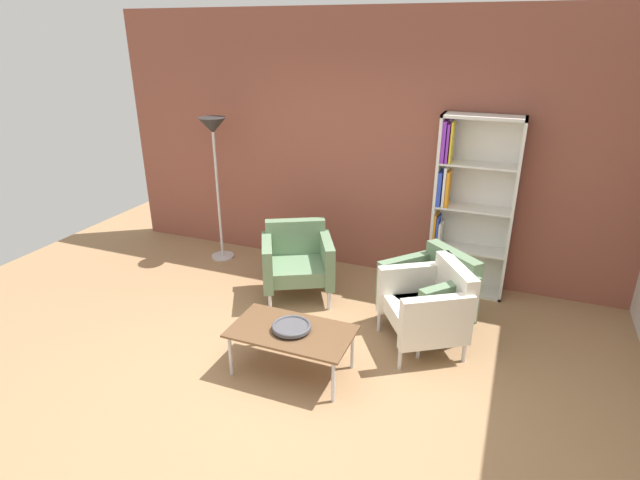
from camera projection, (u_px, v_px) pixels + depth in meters
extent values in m
plane|color=#9E7751|center=(281.00, 385.00, 4.09)|extent=(8.32, 8.32, 0.00)
cube|color=brown|center=(374.00, 147.00, 5.65)|extent=(6.40, 0.12, 2.90)
cube|color=silver|center=(436.00, 204.00, 5.38)|extent=(0.03, 0.30, 1.90)
cube|color=silver|center=(513.00, 213.00, 5.11)|extent=(0.03, 0.30, 1.90)
cube|color=silver|center=(484.00, 117.00, 4.89)|extent=(0.80, 0.30, 0.03)
cube|color=silver|center=(463.00, 288.00, 5.60)|extent=(0.80, 0.30, 0.03)
cube|color=silver|center=(475.00, 204.00, 5.37)|extent=(0.80, 0.02, 1.90)
cube|color=silver|center=(468.00, 249.00, 5.42)|extent=(0.76, 0.28, 0.02)
cube|color=silver|center=(473.00, 208.00, 5.24)|extent=(0.76, 0.28, 0.02)
cube|color=silver|center=(479.00, 165.00, 5.07)|extent=(0.76, 0.28, 0.02)
cube|color=green|center=(432.00, 270.00, 5.63)|extent=(0.02, 0.21, 0.30)
cube|color=blue|center=(435.00, 271.00, 5.62)|extent=(0.02, 0.22, 0.28)
cube|color=green|center=(438.00, 270.00, 5.61)|extent=(0.04, 0.24, 0.32)
cube|color=orange|center=(436.00, 229.00, 5.44)|extent=(0.02, 0.21, 0.36)
cube|color=blue|center=(438.00, 231.00, 5.43)|extent=(0.02, 0.20, 0.33)
cube|color=white|center=(440.00, 234.00, 5.43)|extent=(0.02, 0.20, 0.27)
cube|color=blue|center=(440.00, 188.00, 5.27)|extent=(0.04, 0.23, 0.36)
cube|color=white|center=(445.00, 186.00, 5.23)|extent=(0.03, 0.20, 0.41)
cube|color=orange|center=(448.00, 189.00, 5.22)|extent=(0.03, 0.18, 0.37)
cube|color=purple|center=(445.00, 141.00, 5.09)|extent=(0.04, 0.23, 0.41)
cube|color=purple|center=(449.00, 143.00, 5.05)|extent=(0.02, 0.17, 0.38)
cube|color=yellow|center=(452.00, 142.00, 5.04)|extent=(0.02, 0.18, 0.41)
cube|color=brown|center=(292.00, 331.00, 4.12)|extent=(1.00, 0.56, 0.02)
cylinder|color=silver|center=(230.00, 355.00, 4.15)|extent=(0.03, 0.03, 0.38)
cylinder|color=silver|center=(333.00, 381.00, 3.84)|extent=(0.03, 0.03, 0.38)
cylinder|color=silver|center=(257.00, 327.00, 4.54)|extent=(0.03, 0.03, 0.38)
cylinder|color=silver|center=(352.00, 349.00, 4.24)|extent=(0.03, 0.03, 0.38)
cylinder|color=#4C4C51|center=(292.00, 329.00, 4.11)|extent=(0.13, 0.13, 0.02)
cylinder|color=#4C4C51|center=(291.00, 327.00, 4.10)|extent=(0.32, 0.32, 0.02)
torus|color=#4C4C51|center=(291.00, 326.00, 4.10)|extent=(0.32, 0.32, 0.02)
cube|color=white|center=(424.00, 315.00, 4.50)|extent=(0.83, 0.85, 0.16)
cube|color=white|center=(455.00, 285.00, 4.44)|extent=(0.44, 0.60, 0.38)
cube|color=white|center=(410.00, 288.00, 4.73)|extent=(0.58, 0.42, 0.46)
cube|color=white|center=(436.00, 322.00, 4.17)|extent=(0.58, 0.42, 0.46)
cylinder|color=silver|center=(379.00, 320.00, 4.79)|extent=(0.04, 0.04, 0.24)
cylinder|color=silver|center=(400.00, 357.00, 4.25)|extent=(0.04, 0.04, 0.24)
cylinder|color=silver|center=(437.00, 314.00, 4.89)|extent=(0.04, 0.04, 0.24)
cylinder|color=silver|center=(464.00, 350.00, 4.34)|extent=(0.04, 0.04, 0.24)
cube|color=slate|center=(297.00, 270.00, 5.34)|extent=(0.84, 0.81, 0.16)
cube|color=slate|center=(295.00, 236.00, 5.49)|extent=(0.62, 0.41, 0.38)
cube|color=slate|center=(268.00, 262.00, 5.25)|extent=(0.38, 0.59, 0.46)
cube|color=slate|center=(327.00, 260.00, 5.31)|extent=(0.38, 0.59, 0.46)
cylinder|color=silver|center=(270.00, 302.00, 5.10)|extent=(0.04, 0.04, 0.24)
cylinder|color=silver|center=(329.00, 299.00, 5.16)|extent=(0.04, 0.04, 0.24)
cylinder|color=silver|center=(269.00, 277.00, 5.64)|extent=(0.04, 0.04, 0.24)
cylinder|color=silver|center=(323.00, 274.00, 5.70)|extent=(0.04, 0.04, 0.24)
cube|color=slate|center=(427.00, 302.00, 4.70)|extent=(0.86, 0.86, 0.16)
cube|color=slate|center=(452.00, 270.00, 4.71)|extent=(0.56, 0.51, 0.38)
cube|color=slate|center=(406.00, 279.00, 4.90)|extent=(0.48, 0.54, 0.46)
cube|color=slate|center=(449.00, 307.00, 4.40)|extent=(0.48, 0.54, 0.46)
cylinder|color=silver|center=(380.00, 314.00, 4.89)|extent=(0.04, 0.04, 0.24)
cylinder|color=silver|center=(419.00, 346.00, 4.40)|extent=(0.04, 0.04, 0.24)
cylinder|color=silver|center=(428.00, 300.00, 5.14)|extent=(0.04, 0.04, 0.24)
cylinder|color=silver|center=(469.00, 329.00, 4.65)|extent=(0.04, 0.04, 0.24)
cylinder|color=silver|center=(223.00, 256.00, 6.41)|extent=(0.28, 0.28, 0.02)
cylinder|color=silver|center=(218.00, 193.00, 6.09)|extent=(0.03, 0.03, 1.65)
cone|color=#2D2D2D|center=(212.00, 126.00, 5.79)|extent=(0.32, 0.32, 0.18)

